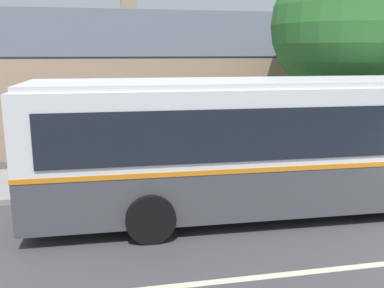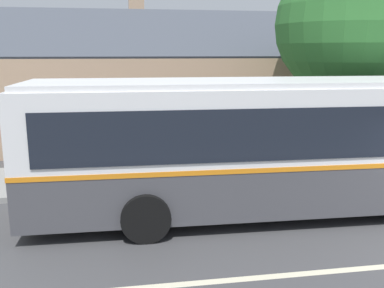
{
  "view_description": "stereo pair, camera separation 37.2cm",
  "coord_description": "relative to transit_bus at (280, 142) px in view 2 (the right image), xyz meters",
  "views": [
    {
      "loc": [
        -6.79,
        -6.22,
        3.73
      ],
      "look_at": [
        -4.67,
        4.35,
        1.39
      ],
      "focal_mm": 40.0,
      "sensor_mm": 36.0,
      "label": 1
    },
    {
      "loc": [
        -6.43,
        -6.28,
        3.73
      ],
      "look_at": [
        -4.67,
        4.35,
        1.39
      ],
      "focal_mm": 40.0,
      "sensor_mm": 36.0,
      "label": 2
    }
  ],
  "objects": [
    {
      "name": "sidewalk_far",
      "position": [
        2.84,
        3.1,
        -1.6
      ],
      "size": [
        60.0,
        3.0,
        0.15
      ],
      "primitive_type": "cube",
      "color": "gray",
      "rests_on": "ground"
    },
    {
      "name": "community_building",
      "position": [
        4.62,
        10.74,
        0.2
      ],
      "size": [
        27.47,
        9.29,
        6.6
      ],
      "color": "tan",
      "rests_on": "ground"
    },
    {
      "name": "transit_bus",
      "position": [
        0.0,
        0.0,
        0.0
      ],
      "size": [
        11.59,
        2.95,
        3.11
      ],
      "color": "#47474C",
      "rests_on": "ground"
    },
    {
      "name": "street_tree_primary",
      "position": [
        3.4,
        3.77,
        2.71
      ],
      "size": [
        4.48,
        4.48,
        6.79
      ],
      "color": "#4C3828",
      "rests_on": "ground"
    }
  ]
}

